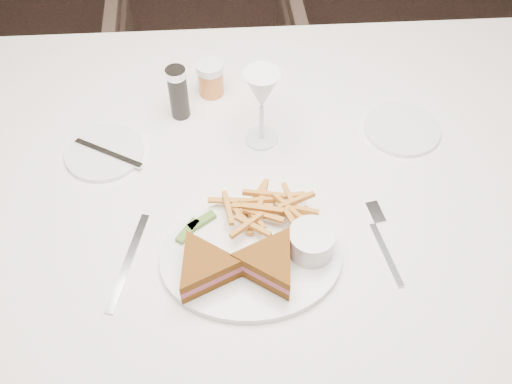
{
  "coord_description": "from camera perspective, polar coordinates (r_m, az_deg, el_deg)",
  "views": [
    {
      "loc": [
        -0.22,
        -0.45,
        1.61
      ],
      "look_at": [
        -0.14,
        0.19,
        0.8
      ],
      "focal_mm": 40.0,
      "sensor_mm": 36.0,
      "label": 1
    }
  ],
  "objects": [
    {
      "name": "table_setting",
      "position": [
        1.04,
        -0.53,
        -0.93
      ],
      "size": [
        0.78,
        0.67,
        0.18
      ],
      "color": "white",
      "rests_on": "table"
    },
    {
      "name": "chair_far",
      "position": [
        2.04,
        -4.7,
        12.1
      ],
      "size": [
        0.65,
        0.62,
        0.65
      ],
      "primitive_type": "imported",
      "rotation": [
        0.0,
        0.0,
        3.11
      ],
      "color": "#46342B",
      "rests_on": "ground"
    },
    {
      "name": "table",
      "position": [
        1.42,
        -0.27,
        -9.24
      ],
      "size": [
        1.64,
        1.16,
        0.75
      ],
      "primitive_type": "cube",
      "rotation": [
        0.0,
        0.0,
        -0.07
      ],
      "color": "white",
      "rests_on": "ground"
    }
  ]
}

